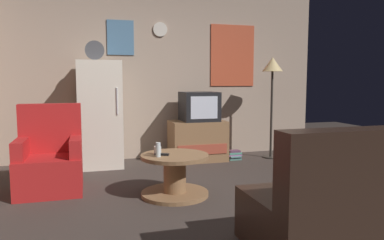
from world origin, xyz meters
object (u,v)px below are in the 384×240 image
object	(u,v)px
coffee_table	(175,175)
wine_glass	(158,150)
fridge	(100,114)
remote_control	(162,154)
standing_lamp	(272,72)
couch	(368,206)
mug_ceramic_white	(158,151)
crt_tv	(199,106)
armchair	(50,161)
book_stack	(234,155)
tv_stand	(198,141)

from	to	relation	value
coffee_table	wine_glass	bearing A→B (deg)	-158.36
fridge	remote_control	xyz separation A→B (m)	(0.57, -1.63, -0.30)
wine_glass	remote_control	xyz separation A→B (m)	(0.05, 0.07, -0.06)
standing_lamp	couch	xyz separation A→B (m)	(-0.85, -3.06, -1.05)
fridge	mug_ceramic_white	size ratio (longest dim) A/B	19.67
fridge	crt_tv	size ratio (longest dim) A/B	3.28
mug_ceramic_white	wine_glass	bearing A→B (deg)	-98.29
remote_control	coffee_table	bearing A→B (deg)	31.11
coffee_table	wine_glass	size ratio (longest dim) A/B	4.80
couch	armchair	bearing A→B (deg)	137.80
fridge	standing_lamp	world-z (taller)	fridge
armchair	mug_ceramic_white	bearing A→B (deg)	-25.39
fridge	standing_lamp	bearing A→B (deg)	-3.09
couch	book_stack	world-z (taller)	couch
crt_tv	coffee_table	size ratio (longest dim) A/B	0.75
coffee_table	mug_ceramic_white	xyz separation A→B (m)	(-0.18, 0.03, 0.27)
coffee_table	mug_ceramic_white	bearing A→B (deg)	169.10
armchair	couch	bearing A→B (deg)	-42.20
coffee_table	mug_ceramic_white	world-z (taller)	mug_ceramic_white
standing_lamp	armchair	bearing A→B (deg)	-164.08
remote_control	armchair	world-z (taller)	armchair
crt_tv	fridge	bearing A→B (deg)	179.48
tv_stand	remote_control	size ratio (longest dim) A/B	5.60
coffee_table	remote_control	bearing A→B (deg)	-175.85
fridge	coffee_table	xyz separation A→B (m)	(0.71, -1.62, -0.53)
standing_lamp	couch	distance (m)	3.34
fridge	remote_control	distance (m)	1.75
standing_lamp	coffee_table	xyz separation A→B (m)	(-1.92, -1.48, -1.14)
armchair	wine_glass	bearing A→B (deg)	-30.19
wine_glass	couch	world-z (taller)	couch
mug_ceramic_white	couch	distance (m)	2.05
wine_glass	book_stack	xyz separation A→B (m)	(1.50, 1.58, -0.45)
standing_lamp	remote_control	world-z (taller)	standing_lamp
tv_stand	coffee_table	world-z (taller)	tv_stand
crt_tv	armchair	size ratio (longest dim) A/B	0.56
wine_glass	couch	bearing A→B (deg)	-49.92
standing_lamp	remote_control	size ratio (longest dim) A/B	10.60
standing_lamp	armchair	world-z (taller)	standing_lamp
tv_stand	wine_glass	xyz separation A→B (m)	(-0.93, -1.69, 0.21)
wine_glass	standing_lamp	bearing A→B (deg)	36.33
armchair	couch	distance (m)	3.19
tv_stand	armchair	distance (m)	2.29
armchair	crt_tv	bearing A→B (deg)	26.95
crt_tv	standing_lamp	bearing A→B (deg)	-6.36
wine_glass	coffee_table	bearing A→B (deg)	21.64
book_stack	mug_ceramic_white	bearing A→B (deg)	-135.29
tv_stand	wine_glass	world-z (taller)	tv_stand
crt_tv	armchair	world-z (taller)	crt_tv
armchair	fridge	bearing A→B (deg)	61.14
fridge	coffee_table	size ratio (longest dim) A/B	2.46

